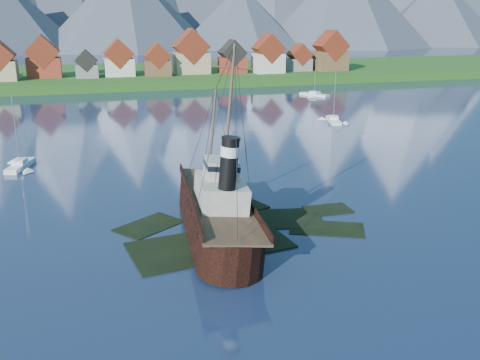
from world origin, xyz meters
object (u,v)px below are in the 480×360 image
object	(u,v)px
sailboat_e	(314,95)
sailboat_f	(20,166)
tugboat_wreck	(212,208)
sailboat_d	(333,121)

from	to	relation	value
sailboat_e	sailboat_f	size ratio (longest dim) A/B	0.91
tugboat_wreck	sailboat_e	xyz separation A→B (m)	(58.27, 101.74, -2.72)
tugboat_wreck	sailboat_e	bearing A→B (deg)	65.47
sailboat_d	sailboat_f	world-z (taller)	sailboat_f
tugboat_wreck	sailboat_e	world-z (taller)	tugboat_wreck
sailboat_f	sailboat_d	bearing A→B (deg)	34.53
tugboat_wreck	sailboat_f	distance (m)	44.55
tugboat_wreck	sailboat_d	bearing A→B (deg)	58.28
sailboat_e	sailboat_d	bearing A→B (deg)	-137.93
tugboat_wreck	sailboat_d	size ratio (longest dim) A/B	2.33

